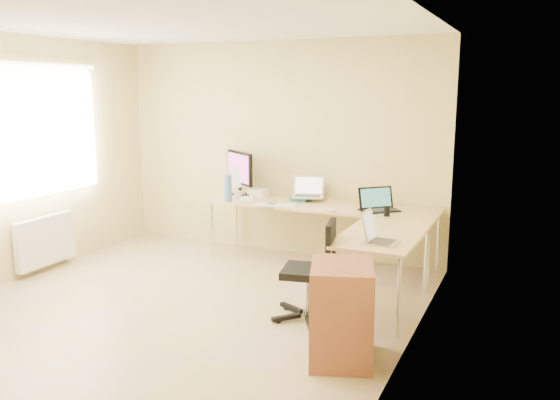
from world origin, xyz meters
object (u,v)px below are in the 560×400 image
at_px(water_bottle, 228,188).
at_px(laptop_return, 381,230).
at_px(desk_return, 382,271).
at_px(monitor, 240,173).
at_px(laptop_black, 380,199).
at_px(cabinet, 341,314).
at_px(desk_main, 321,235).
at_px(desk_fan, 240,182).
at_px(mug, 238,195).
at_px(laptop_center, 308,187).
at_px(office_chair, 307,265).
at_px(keyboard, 276,205).

height_order(water_bottle, laptop_return, water_bottle).
distance_m(desk_return, monitor, 2.47).
xyz_separation_m(laptop_black, cabinet, (0.26, -2.06, -0.50)).
bearing_deg(desk_main, desk_return, -45.73).
bearing_deg(cabinet, desk_main, 95.91).
bearing_deg(water_bottle, desk_fan, 99.95).
bearing_deg(mug, cabinet, -45.43).
bearing_deg(laptop_center, mug, -176.26).
bearing_deg(cabinet, monitor, 114.18).
bearing_deg(monitor, laptop_return, 1.96).
height_order(desk_main, desk_fan, desk_fan).
relative_size(desk_main, cabinet, 3.40).
xyz_separation_m(laptop_black, mug, (-1.71, -0.06, -0.08)).
relative_size(laptop_return, office_chair, 0.37).
xyz_separation_m(keyboard, water_bottle, (-0.62, 0.00, 0.15)).
height_order(keyboard, laptop_return, laptop_return).
xyz_separation_m(laptop_center, laptop_black, (0.91, -0.20, -0.04)).
bearing_deg(keyboard, desk_fan, 134.03).
bearing_deg(water_bottle, office_chair, -39.23).
distance_m(desk_return, cabinet, 1.14).
bearing_deg(cabinet, office_chair, 111.79).
bearing_deg(water_bottle, keyboard, 0.00).
relative_size(desk_main, keyboard, 5.67).
xyz_separation_m(monitor, laptop_black, (1.83, -0.22, -0.15)).
relative_size(laptop_center, mug, 3.38).
bearing_deg(keyboard, laptop_return, -48.96).
bearing_deg(desk_main, monitor, 172.86).
distance_m(laptop_center, desk_fan, 0.91).
relative_size(keyboard, laptop_return, 1.40).
relative_size(monitor, desk_fan, 2.03).
bearing_deg(office_chair, mug, 124.58).
distance_m(laptop_black, desk_fan, 1.84).
distance_m(water_bottle, desk_fan, 0.45).
bearing_deg(monitor, laptop_black, 29.80).
height_order(laptop_center, cabinet, laptop_center).
height_order(desk_main, desk_return, same).
bearing_deg(laptop_center, desk_return, -57.66).
height_order(monitor, cabinet, monitor).
bearing_deg(mug, laptop_center, 18.09).
distance_m(mug, office_chair, 2.00).
bearing_deg(keyboard, laptop_center, 48.92).
xyz_separation_m(laptop_center, office_chair, (0.64, -1.62, -0.39)).
xyz_separation_m(laptop_center, mug, (-0.79, -0.26, -0.11)).
xyz_separation_m(desk_main, office_chair, (0.43, -1.50, 0.14)).
height_order(mug, desk_fan, desk_fan).
bearing_deg(laptop_black, mug, 139.44).
bearing_deg(office_chair, laptop_black, 67.43).
relative_size(mug, water_bottle, 0.34).
bearing_deg(desk_return, desk_main, 134.27).
relative_size(desk_main, water_bottle, 8.40).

